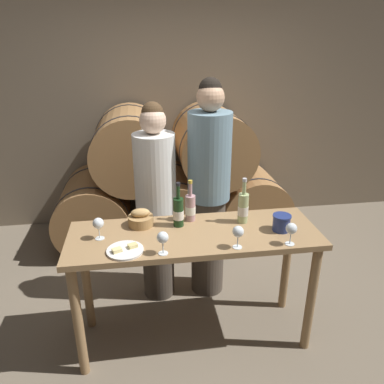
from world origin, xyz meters
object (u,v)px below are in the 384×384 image
Objects in this scene: tasting_table at (194,250)px; wine_glass_right at (291,229)px; wine_glass_left at (163,238)px; cheese_plate at (125,250)px; blue_crock at (282,222)px; wine_bottle_white at (243,208)px; bread_basket at (141,219)px; wine_glass_far_left at (98,224)px; wine_bottle_red at (178,212)px; wine_glass_center at (238,232)px; wine_bottle_rose at (190,207)px; person_left at (156,204)px; person_right at (209,191)px.

wine_glass_right is (0.58, -0.23, 0.24)m from tasting_table.
wine_glass_right is at bearing -0.39° from wine_glass_left.
cheese_plate is at bearing -159.62° from tasting_table.
wine_bottle_white is at bearing 144.96° from blue_crock.
bread_basket reaches higher than tasting_table.
wine_glass_far_left reaches higher than blue_crock.
tasting_table is 0.67m from wine_glass_far_left.
wine_bottle_red is 0.48m from wine_glass_center.
bread_basket is 0.77× the size of cheese_plate.
blue_crock is at bearing 6.61° from cheese_plate.
bread_basket is at bearing 167.32° from blue_crock.
wine_bottle_rose is 0.48m from wine_glass_left.
person_left reaches higher than wine_bottle_red.
wine_bottle_white reaches higher than tasting_table.
wine_glass_right is at bearing -1.68° from wine_glass_center.
wine_bottle_white is at bearing -70.76° from person_right.
person_right is at bearing 56.15° from wine_bottle_red.
wine_glass_right is (0.67, -0.35, 0.00)m from wine_bottle_red.
blue_crock is at bearing -35.04° from wine_bottle_white.
person_left is at bearing 89.91° from wine_glass_left.
wine_bottle_white is 0.72m from bread_basket.
wine_bottle_white is at bearing 69.57° from wine_glass_center.
person_left reaches higher than bread_basket.
wine_glass_right is at bearing -23.07° from bread_basket.
wine_bottle_red is 0.70m from blue_crock.
wine_bottle_red reaches higher than wine_bottle_rose.
wine_glass_center is (0.24, -0.22, 0.24)m from tasting_table.
wine_bottle_red reaches higher than wine_glass_left.
wine_bottle_white is at bearing -37.68° from person_left.
wine_glass_left is at bearing -167.59° from blue_crock.
wine_bottle_red is (-0.30, -0.44, 0.05)m from person_right.
tasting_table is 0.40m from wine_glass_left.
bread_basket reaches higher than blue_crock.
tasting_table is at bearing -109.82° from person_right.
wine_glass_right is at bearing -3.52° from cheese_plate.
blue_crock is at bearing -2.95° from wine_glass_far_left.
wine_glass_far_left is 0.89m from wine_glass_center.
wine_glass_far_left is at bearing -168.54° from wine_bottle_red.
wine_glass_left reaches higher than bread_basket.
bread_basket is at bearing 156.93° from wine_glass_right.
person_right reaches higher than blue_crock.
cheese_plate is (-0.36, -0.29, -0.10)m from wine_bottle_red.
wine_bottle_white is 1.46× the size of cheese_plate.
wine_bottle_white is at bearing -4.26° from bread_basket.
wine_glass_right reaches higher than blue_crock.
person_right is 10.50× the size of bread_basket.
wine_glass_far_left is at bearing -125.84° from person_left.
wine_glass_far_left is 0.46m from wine_glass_left.
wine_glass_left reaches higher than cheese_plate.
cheese_plate is (-0.23, -0.73, 0.04)m from person_left.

